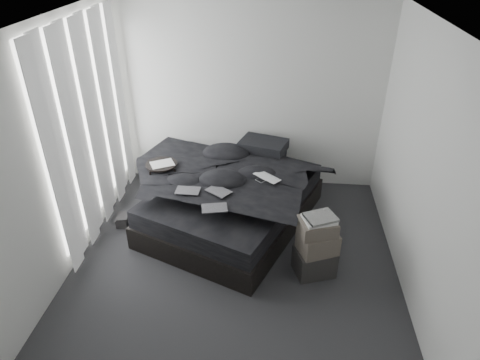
# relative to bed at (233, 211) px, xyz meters

# --- Properties ---
(floor) EXTENTS (3.60, 4.20, 0.01)m
(floor) POSITION_rel_bed_xyz_m (0.11, -1.02, -0.15)
(floor) COLOR #2D2D2F
(floor) RESTS_ON ground
(ceiling) EXTENTS (3.60, 4.20, 0.01)m
(ceiling) POSITION_rel_bed_xyz_m (0.11, -1.02, 2.45)
(ceiling) COLOR white
(ceiling) RESTS_ON ground
(wall_back) EXTENTS (3.60, 0.01, 2.60)m
(wall_back) POSITION_rel_bed_xyz_m (0.11, 1.08, 1.15)
(wall_back) COLOR silver
(wall_back) RESTS_ON ground
(wall_left) EXTENTS (0.01, 4.20, 2.60)m
(wall_left) POSITION_rel_bed_xyz_m (-1.69, -1.02, 1.15)
(wall_left) COLOR silver
(wall_left) RESTS_ON ground
(wall_right) EXTENTS (0.01, 4.20, 2.60)m
(wall_right) POSITION_rel_bed_xyz_m (1.91, -1.02, 1.15)
(wall_right) COLOR silver
(wall_right) RESTS_ON ground
(window_left) EXTENTS (0.02, 2.00, 2.30)m
(window_left) POSITION_rel_bed_xyz_m (-1.67, -0.12, 1.20)
(window_left) COLOR white
(window_left) RESTS_ON wall_left
(curtain_left) EXTENTS (0.06, 2.12, 2.48)m
(curtain_left) POSITION_rel_bed_xyz_m (-1.62, -0.12, 1.13)
(curtain_left) COLOR white
(curtain_left) RESTS_ON wall_left
(bed) EXTENTS (2.34, 2.62, 0.29)m
(bed) POSITION_rel_bed_xyz_m (0.00, 0.00, 0.00)
(bed) COLOR black
(bed) RESTS_ON floor
(mattress) EXTENTS (2.26, 2.54, 0.23)m
(mattress) POSITION_rel_bed_xyz_m (0.00, 0.00, 0.26)
(mattress) COLOR black
(mattress) RESTS_ON bed
(duvet) EXTENTS (2.18, 2.32, 0.25)m
(duvet) POSITION_rel_bed_xyz_m (-0.02, -0.05, 0.50)
(duvet) COLOR black
(duvet) RESTS_ON mattress
(pillow_lower) EXTENTS (0.77, 0.66, 0.15)m
(pillow_lower) POSITION_rel_bed_xyz_m (0.27, 0.79, 0.45)
(pillow_lower) COLOR black
(pillow_lower) RESTS_ON mattress
(pillow_upper) EXTENTS (0.70, 0.58, 0.14)m
(pillow_upper) POSITION_rel_bed_xyz_m (0.33, 0.75, 0.59)
(pillow_upper) COLOR black
(pillow_upper) RESTS_ON pillow_lower
(laptop) EXTENTS (0.41, 0.39, 0.03)m
(laptop) POSITION_rel_bed_xyz_m (0.39, -0.11, 0.64)
(laptop) COLOR silver
(laptop) RESTS_ON duvet
(comic_a) EXTENTS (0.27, 0.18, 0.01)m
(comic_a) POSITION_rel_bed_xyz_m (-0.46, -0.43, 0.63)
(comic_a) COLOR black
(comic_a) RESTS_ON duvet
(comic_b) EXTENTS (0.33, 0.30, 0.01)m
(comic_b) POSITION_rel_bed_xyz_m (-0.11, -0.41, 0.64)
(comic_b) COLOR black
(comic_b) RESTS_ON duvet
(comic_c) EXTENTS (0.30, 0.23, 0.01)m
(comic_c) POSITION_rel_bed_xyz_m (-0.11, -0.75, 0.65)
(comic_c) COLOR black
(comic_c) RESTS_ON duvet
(side_stand) EXTENTS (0.50, 0.50, 0.73)m
(side_stand) POSITION_rel_bed_xyz_m (-0.91, 0.11, 0.22)
(side_stand) COLOR black
(side_stand) RESTS_ON floor
(papers) EXTENTS (0.35, 0.32, 0.01)m
(papers) POSITION_rel_bed_xyz_m (-0.90, 0.10, 0.59)
(papers) COLOR white
(papers) RESTS_ON side_stand
(floor_books) EXTENTS (0.15, 0.21, 0.14)m
(floor_books) POSITION_rel_bed_xyz_m (-1.39, -0.23, -0.08)
(floor_books) COLOR black
(floor_books) RESTS_ON floor
(box_lower) EXTENTS (0.49, 0.44, 0.30)m
(box_lower) POSITION_rel_bed_xyz_m (0.99, -0.86, 0.01)
(box_lower) COLOR #242424
(box_lower) RESTS_ON floor
(box_mid) EXTENTS (0.47, 0.43, 0.23)m
(box_mid) POSITION_rel_bed_xyz_m (1.00, -0.87, 0.27)
(box_mid) COLOR #574E44
(box_mid) RESTS_ON box_lower
(box_upper) EXTENTS (0.43, 0.39, 0.16)m
(box_upper) POSITION_rel_bed_xyz_m (0.99, -0.86, 0.47)
(box_upper) COLOR #574E44
(box_upper) RESTS_ON box_mid
(art_book_white) EXTENTS (0.38, 0.34, 0.03)m
(art_book_white) POSITION_rel_bed_xyz_m (0.99, -0.86, 0.57)
(art_book_white) COLOR silver
(art_book_white) RESTS_ON box_upper
(art_book_snake) EXTENTS (0.38, 0.35, 0.03)m
(art_book_snake) POSITION_rel_bed_xyz_m (1.00, -0.87, 0.60)
(art_book_snake) COLOR silver
(art_book_snake) RESTS_ON art_book_white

